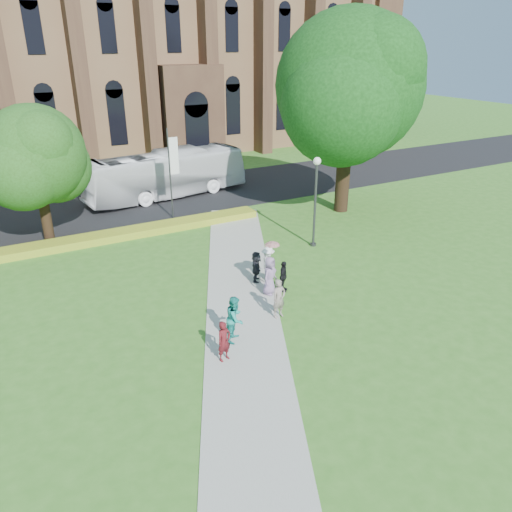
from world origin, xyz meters
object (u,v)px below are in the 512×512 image
streetlamp (316,191)px  large_tree (349,87)px  tour_coach (166,174)px  pedestrian_0 (224,341)px

streetlamp → large_tree: large_tree is taller
streetlamp → tour_coach: 14.29m
large_tree → pedestrian_0: large_tree is taller
pedestrian_0 → streetlamp: bearing=24.6°
large_tree → pedestrian_0: (-15.01, -12.33, -7.51)m
streetlamp → large_tree: 8.73m
streetlamp → large_tree: size_ratio=0.40×
streetlamp → tour_coach: streetlamp is taller
streetlamp → pedestrian_0: 12.56m
large_tree → pedestrian_0: bearing=-140.6°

